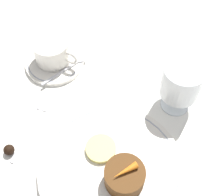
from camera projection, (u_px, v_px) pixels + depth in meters
name	position (u px, v px, depth m)	size (l,w,h in m)	color
ground_plane	(116.00, 160.00, 0.58)	(3.00, 3.00, 0.00)	white
dinner_plate	(112.00, 169.00, 0.57)	(0.26, 0.26, 0.01)	white
saucer	(55.00, 62.00, 0.71)	(0.13, 0.13, 0.01)	white
coffee_cup	(52.00, 51.00, 0.68)	(0.11, 0.08, 0.06)	white
spoon	(69.00, 67.00, 0.69)	(0.05, 0.12, 0.00)	silver
wine_glass	(181.00, 83.00, 0.59)	(0.08, 0.08, 0.12)	silver
fork	(37.00, 116.00, 0.63)	(0.04, 0.17, 0.01)	silver
dessert_cake	(125.00, 177.00, 0.53)	(0.07, 0.07, 0.04)	#563314
carrot_garnish	(125.00, 171.00, 0.51)	(0.03, 0.04, 0.01)	orange
pineapple_slice	(100.00, 150.00, 0.57)	(0.06, 0.06, 0.01)	#EFE075
chocolate_truffle	(9.00, 150.00, 0.58)	(0.02, 0.02, 0.02)	black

